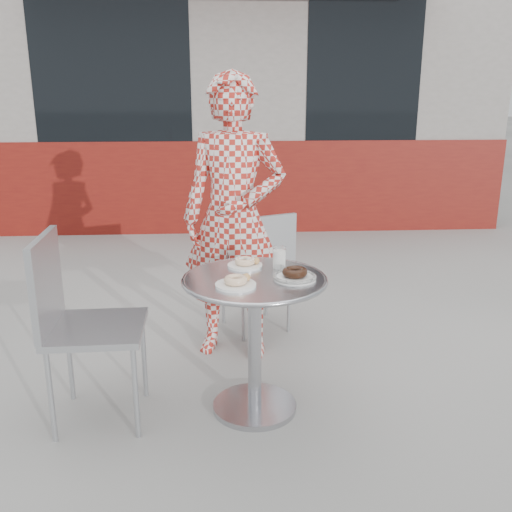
{
  "coord_description": "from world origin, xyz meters",
  "views": [
    {
      "loc": [
        -0.11,
        -2.54,
        1.53
      ],
      "look_at": [
        0.05,
        0.08,
        0.76
      ],
      "focal_mm": 40.0,
      "sensor_mm": 36.0,
      "label": 1
    }
  ],
  "objects": [
    {
      "name": "plate_checker",
      "position": [
        0.22,
        -0.07,
        0.71
      ],
      "size": [
        0.2,
        0.2,
        0.05
      ],
      "rotation": [
        0.0,
        0.0,
        -0.25
      ],
      "color": "white",
      "rests_on": "bistro_table"
    },
    {
      "name": "seated_person",
      "position": [
        -0.04,
        0.64,
        0.82
      ],
      "size": [
        0.68,
        0.53,
        1.64
      ],
      "primitive_type": "imported",
      "rotation": [
        0.0,
        0.0,
        -0.26
      ],
      "color": "#A82219",
      "rests_on": "ground"
    },
    {
      "name": "plate_near",
      "position": [
        -0.05,
        -0.15,
        0.71
      ],
      "size": [
        0.18,
        0.18,
        0.05
      ],
      "rotation": [
        0.0,
        0.0,
        0.23
      ],
      "color": "white",
      "rests_on": "bistro_table"
    },
    {
      "name": "milk_cup",
      "position": [
        0.17,
        0.11,
        0.74
      ],
      "size": [
        0.07,
        0.07,
        0.11
      ],
      "rotation": [
        0.0,
        0.0,
        0.43
      ],
      "color": "white",
      "rests_on": "bistro_table"
    },
    {
      "name": "ground",
      "position": [
        0.0,
        0.0,
        0.0
      ],
      "size": [
        60.0,
        60.0,
        0.0
      ],
      "primitive_type": "plane",
      "color": "#A8A5A0",
      "rests_on": "ground"
    },
    {
      "name": "bistro_table",
      "position": [
        0.04,
        -0.03,
        0.52
      ],
      "size": [
        0.68,
        0.68,
        0.69
      ],
      "rotation": [
        0.0,
        0.0,
        0.08
      ],
      "color": "silver",
      "rests_on": "ground"
    },
    {
      "name": "chair_left",
      "position": [
        -0.71,
        -0.06,
        0.28
      ],
      "size": [
        0.45,
        0.44,
        0.91
      ],
      "rotation": [
        0.0,
        0.0,
        1.6
      ],
      "color": "#AFB2B7",
      "rests_on": "ground"
    },
    {
      "name": "plate_far",
      "position": [
        0.0,
        0.14,
        0.71
      ],
      "size": [
        0.17,
        0.17,
        0.05
      ],
      "rotation": [
        0.0,
        0.0,
        -0.31
      ],
      "color": "white",
      "rests_on": "bistro_table"
    },
    {
      "name": "storefront",
      "position": [
        -0.0,
        5.56,
        1.49
      ],
      "size": [
        6.02,
        4.55,
        3.0
      ],
      "color": "gray",
      "rests_on": "ground"
    },
    {
      "name": "chair_far",
      "position": [
        0.11,
        0.96,
        0.25
      ],
      "size": [
        0.49,
        0.5,
        0.8
      ],
      "rotation": [
        0.0,
        0.0,
        3.53
      ],
      "color": "#AFB2B7",
      "rests_on": "ground"
    }
  ]
}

